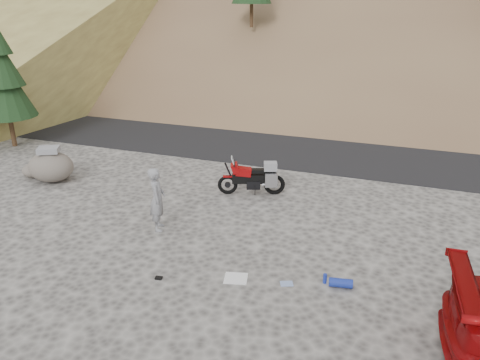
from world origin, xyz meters
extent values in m
plane|color=#44423F|center=(0.00, 0.00, 0.00)|extent=(140.00, 140.00, 0.00)
cube|color=black|center=(0.00, 9.00, 0.00)|extent=(120.00, 7.00, 0.05)
cylinder|color=#362013|center=(-4.00, 14.00, 4.90)|extent=(0.17, 0.17, 1.40)
cylinder|color=#362013|center=(-18.00, 16.00, 3.57)|extent=(0.15, 0.15, 1.26)
cone|color=black|center=(-18.00, 16.00, 4.96)|extent=(1.80, 1.80, 2.03)
cylinder|color=#362013|center=(-11.00, 4.50, 0.77)|extent=(0.18, 0.18, 1.54)
cone|color=black|center=(-11.00, 4.50, 2.47)|extent=(2.20, 2.20, 2.47)
torus|color=black|center=(-1.02, 2.84, 0.31)|extent=(0.62, 0.32, 0.62)
cylinder|color=black|center=(-1.02, 2.84, 0.31)|extent=(0.19, 0.12, 0.19)
torus|color=black|center=(0.34, 3.33, 0.31)|extent=(0.66, 0.35, 0.65)
cylinder|color=black|center=(0.34, 3.33, 0.31)|extent=(0.22, 0.14, 0.21)
cylinder|color=black|center=(-0.95, 2.86, 0.65)|extent=(0.35, 0.17, 0.76)
cylinder|color=black|center=(-0.83, 2.91, 1.01)|extent=(0.24, 0.56, 0.04)
cube|color=black|center=(-0.36, 3.07, 0.51)|extent=(1.13, 0.59, 0.28)
cube|color=black|center=(-0.27, 3.11, 0.33)|extent=(0.49, 0.41, 0.26)
cube|color=#8B0709|center=(-0.56, 3.00, 0.75)|extent=(0.56, 0.43, 0.29)
cube|color=#8B0709|center=(-0.80, 2.91, 0.86)|extent=(0.37, 0.39, 0.33)
cube|color=silver|center=(-0.86, 2.89, 1.10)|extent=(0.20, 0.30, 0.24)
cube|color=black|center=(-0.14, 3.15, 0.77)|extent=(0.55, 0.37, 0.11)
cube|color=black|center=(0.19, 3.28, 0.73)|extent=(0.36, 0.27, 0.09)
cube|color=#AFAFB4|center=(0.31, 3.06, 0.54)|extent=(0.39, 0.23, 0.42)
cube|color=#AFAFB4|center=(0.14, 3.52, 0.54)|extent=(0.39, 0.23, 0.42)
cube|color=gray|center=(0.21, 3.28, 0.92)|extent=(0.48, 0.43, 0.24)
cube|color=#8B0709|center=(-1.02, 2.84, 0.59)|extent=(0.30, 0.20, 0.04)
cylinder|color=black|center=(-0.17, 2.96, 0.17)|extent=(0.09, 0.19, 0.34)
cylinder|color=#AFAFB4|center=(0.21, 3.14, 0.37)|extent=(0.43, 0.22, 0.12)
imported|color=gray|center=(-1.90, 0.08, 0.00)|extent=(0.62, 0.73, 1.71)
ellipsoid|color=#514B45|center=(-6.90, 1.91, 0.49)|extent=(1.80, 1.64, 0.98)
cube|color=gray|center=(-6.90, 1.91, 1.07)|extent=(0.81, 0.74, 0.18)
ellipsoid|color=#514B45|center=(-7.72, 1.97, 0.24)|extent=(0.89, 0.83, 0.47)
cube|color=white|center=(0.82, -1.44, 0.01)|extent=(0.59, 0.55, 0.02)
cylinder|color=navy|center=(3.02, -0.98, 0.10)|extent=(0.52, 0.28, 0.20)
cylinder|color=navy|center=(2.68, -0.95, 0.11)|extent=(0.09, 0.09, 0.22)
cube|color=black|center=(-0.77, -2.02, 0.02)|extent=(0.16, 0.13, 0.04)
cube|color=#7F95C5|center=(1.92, -1.26, 0.01)|extent=(0.33, 0.29, 0.01)
camera|label=1|loc=(3.83, -9.59, 5.82)|focal=35.00mm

